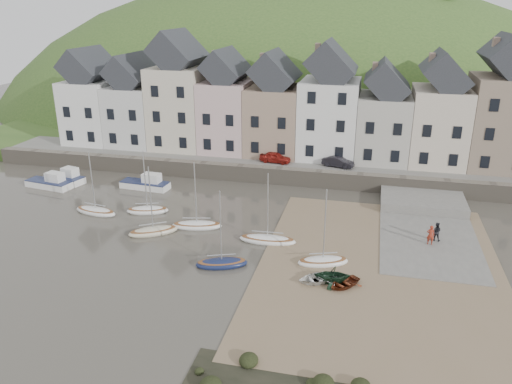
% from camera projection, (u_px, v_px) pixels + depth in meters
% --- Properties ---
extents(ground, '(160.00, 160.00, 0.00)m').
position_uv_depth(ground, '(239.00, 253.00, 40.11)').
color(ground, '#443E35').
rests_on(ground, ground).
extents(quay_land, '(90.00, 30.00, 1.50)m').
position_uv_depth(quay_land, '(300.00, 143.00, 68.98)').
color(quay_land, '#355722').
rests_on(quay_land, ground).
extents(quay_street, '(70.00, 7.00, 0.10)m').
position_uv_depth(quay_street, '(285.00, 161.00, 58.23)').
color(quay_street, slate).
rests_on(quay_street, quay_land).
extents(seawall, '(70.00, 1.20, 1.80)m').
position_uv_depth(seawall, '(279.00, 176.00, 55.27)').
color(seawall, slate).
rests_on(seawall, ground).
extents(beach, '(18.00, 26.00, 0.06)m').
position_uv_depth(beach, '(380.00, 268.00, 37.72)').
color(beach, '#7F6A4D').
rests_on(beach, ground).
extents(slipway, '(8.00, 18.00, 0.12)m').
position_uv_depth(slipway, '(427.00, 229.00, 44.13)').
color(slipway, slate).
rests_on(slipway, ground).
extents(hillside, '(134.40, 84.00, 84.00)m').
position_uv_depth(hillside, '(293.00, 195.00, 102.16)').
color(hillside, '#355722').
rests_on(hillside, ground).
extents(townhouse_terrace, '(61.05, 8.00, 13.93)m').
position_uv_depth(townhouse_terrace, '(306.00, 106.00, 58.99)').
color(townhouse_terrace, white).
rests_on(townhouse_terrace, quay_land).
extents(sailboat_0, '(4.59, 2.17, 6.32)m').
position_uv_depth(sailboat_0, '(96.00, 211.00, 47.49)').
color(sailboat_0, white).
rests_on(sailboat_0, ground).
extents(sailboat_1, '(4.23, 2.59, 6.32)m').
position_uv_depth(sailboat_1, '(148.00, 210.00, 47.72)').
color(sailboat_1, white).
rests_on(sailboat_1, ground).
extents(sailboat_2, '(4.40, 3.56, 6.32)m').
position_uv_depth(sailboat_2, '(153.00, 231.00, 43.33)').
color(sailboat_2, beige).
rests_on(sailboat_2, ground).
extents(sailboat_3, '(4.70, 2.45, 6.32)m').
position_uv_depth(sailboat_3, '(197.00, 225.00, 44.49)').
color(sailboat_3, white).
rests_on(sailboat_3, ground).
extents(sailboat_4, '(4.86, 1.70, 6.32)m').
position_uv_depth(sailboat_4, '(268.00, 239.00, 41.77)').
color(sailboat_4, white).
rests_on(sailboat_4, ground).
extents(sailboat_5, '(4.24, 2.78, 6.32)m').
position_uv_depth(sailboat_5, '(222.00, 263.00, 37.99)').
color(sailboat_5, '#161F45').
rests_on(sailboat_5, ground).
extents(sailboat_6, '(4.21, 2.73, 6.32)m').
position_uv_depth(sailboat_6, '(323.00, 261.00, 38.25)').
color(sailboat_6, white).
rests_on(sailboat_6, ground).
extents(motorboat_0, '(4.98, 2.76, 1.70)m').
position_uv_depth(motorboat_0, '(66.00, 177.00, 55.69)').
color(motorboat_0, white).
rests_on(motorboat_0, ground).
extents(motorboat_1, '(5.41, 2.52, 1.70)m').
position_uv_depth(motorboat_1, '(50.00, 182.00, 54.15)').
color(motorboat_1, white).
rests_on(motorboat_1, ground).
extents(motorboat_2, '(5.46, 2.17, 1.70)m').
position_uv_depth(motorboat_2, '(147.00, 183.00, 53.85)').
color(motorboat_2, white).
rests_on(motorboat_2, ground).
extents(rowboat_white, '(3.45, 3.15, 0.58)m').
position_uv_depth(rowboat_white, '(317.00, 278.00, 35.72)').
color(rowboat_white, white).
rests_on(rowboat_white, beach).
extents(rowboat_green, '(2.84, 2.55, 1.34)m').
position_uv_depth(rowboat_green, '(332.00, 275.00, 35.43)').
color(rowboat_green, black).
rests_on(rowboat_green, beach).
extents(rowboat_red, '(3.04, 3.14, 0.53)m').
position_uv_depth(rowboat_red, '(344.00, 283.00, 35.16)').
color(rowboat_red, maroon).
rests_on(rowboat_red, beach).
extents(person_red, '(0.61, 0.40, 1.68)m').
position_uv_depth(person_red, '(431.00, 235.00, 40.98)').
color(person_red, maroon).
rests_on(person_red, slipway).
extents(person_dark, '(0.87, 0.73, 1.61)m').
position_uv_depth(person_dark, '(436.00, 231.00, 41.67)').
color(person_dark, black).
rests_on(person_dark, slipway).
extents(car_left, '(3.76, 2.01, 1.22)m').
position_uv_depth(car_left, '(275.00, 157.00, 57.29)').
color(car_left, maroon).
rests_on(car_left, quay_street).
extents(car_right, '(3.73, 2.13, 1.16)m').
position_uv_depth(car_right, '(338.00, 162.00, 55.75)').
color(car_right, black).
rests_on(car_right, quay_street).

